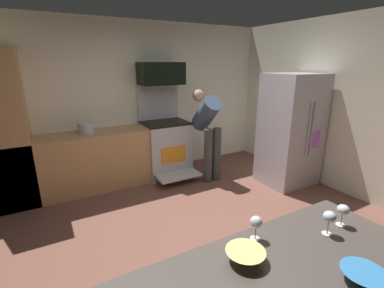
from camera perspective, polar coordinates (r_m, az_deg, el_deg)
The scene contains 15 objects.
ground_plane at distance 3.29m, azimuth 2.45°, elevation -19.39°, with size 5.20×4.80×0.02m, color brown.
wall_back at distance 4.84m, azimuth -12.13°, elevation 8.99°, with size 5.20×0.12×2.60m, color #EFE9CD.
wall_right at distance 4.58m, azimuth 31.10°, elevation 6.52°, with size 0.12×4.80×2.60m, color #EFE9CD.
lower_cabinet_run at distance 4.51m, azimuth -21.03°, elevation -3.50°, with size 2.40×0.60×0.90m, color tan.
cabinet_column at distance 4.35m, azimuth -34.94°, elevation 2.06°, with size 0.60×0.60×2.10m, color tan.
oven_range at distance 4.80m, azimuth -5.63°, elevation -0.39°, with size 0.76×0.99×1.57m.
microwave at distance 4.68m, azimuth -6.54°, elevation 14.55°, with size 0.74×0.38×0.37m, color black.
refrigerator at distance 4.62m, azimuth 20.08°, elevation 2.76°, with size 0.83×0.73×1.78m.
person_cook at distance 4.50m, azimuth 3.34°, elevation 3.54°, with size 0.31×0.68×1.49m.
mixing_bowl_large at distance 1.69m, azimuth 32.41°, elevation -22.63°, with size 0.22×0.22×0.07m, color #347AB9.
mixing_bowl_small at distance 1.61m, azimuth 11.16°, elevation -22.12°, with size 0.22×0.22×0.06m, color #E3D174.
wine_glass_near at distance 1.92m, azimuth 27.01°, elevation -13.65°, with size 0.08×0.08×0.16m.
wine_glass_mid at distance 1.73m, azimuth 13.38°, elevation -15.89°, with size 0.07×0.07×0.16m.
wine_glass_far at distance 2.06m, azimuth 29.27°, elevation -12.14°, with size 0.08×0.08×0.15m.
stock_pot at distance 4.37m, azimuth -21.45°, elevation 3.14°, with size 0.24×0.24×0.17m, color silver.
Camera 1 is at (-1.40, -2.25, 1.94)m, focal length 25.28 mm.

